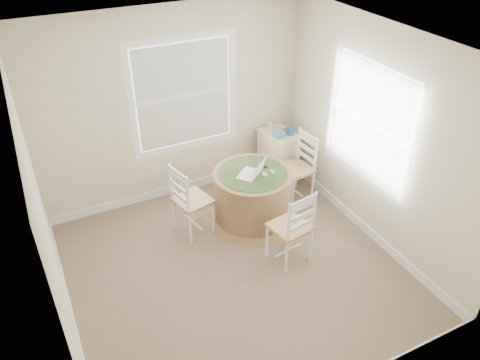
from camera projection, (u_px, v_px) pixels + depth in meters
room at (241, 164)px, 4.87m from camera, size 3.64×3.64×2.64m
round_table at (252, 194)px, 5.98m from camera, size 1.18×1.18×0.72m
chair_left at (192, 200)px, 5.74m from camera, size 0.48×0.50×0.95m
chair_near at (290, 226)px, 5.31m from camera, size 0.48×0.47×0.95m
chair_right at (296, 168)px, 6.35m from camera, size 0.44×0.46×0.95m
laptop at (251, 173)px, 5.75m from camera, size 0.41×0.41×0.22m
mouse at (265, 174)px, 5.77m from camera, size 0.06×0.09×0.03m
phone at (272, 172)px, 5.83m from camera, size 0.05×0.09×0.02m
keys at (265, 167)px, 5.91m from camera, size 0.06×0.05×0.02m
corner_chest at (278, 156)px, 6.84m from camera, size 0.47×0.60×0.75m
tissue_box at (279, 134)px, 6.51m from camera, size 0.13×0.13×0.10m
box_yellow at (281, 129)px, 6.68m from camera, size 0.16×0.11×0.06m
box_blue at (290, 131)px, 6.56m from camera, size 0.09×0.09×0.12m
cup_cream at (271, 126)px, 6.71m from camera, size 0.07×0.07×0.09m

